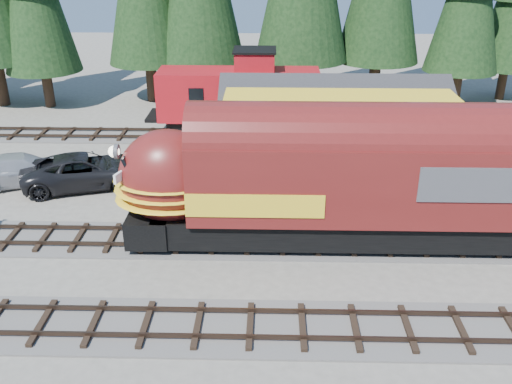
{
  "coord_description": "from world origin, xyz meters",
  "views": [
    {
      "loc": [
        -3.59,
        -17.83,
        12.48
      ],
      "look_at": [
        -4.15,
        4.0,
        2.44
      ],
      "focal_mm": 40.0,
      "sensor_mm": 36.0,
      "label": 1
    }
  ],
  "objects_px": {
    "locomotive": "(317,185)",
    "caboose": "(240,98)",
    "depot": "(339,132)",
    "pickup_truck_b": "(21,169)",
    "pickup_truck_a": "(84,171)"
  },
  "relations": [
    {
      "from": "pickup_truck_b",
      "to": "locomotive",
      "type": "bearing_deg",
      "value": -135.01
    },
    {
      "from": "pickup_truck_b",
      "to": "caboose",
      "type": "bearing_deg",
      "value": -78.57
    },
    {
      "from": "depot",
      "to": "caboose",
      "type": "bearing_deg",
      "value": 126.51
    },
    {
      "from": "depot",
      "to": "locomotive",
      "type": "relative_size",
      "value": 0.72
    },
    {
      "from": "locomotive",
      "to": "caboose",
      "type": "xyz_separation_m",
      "value": [
        -3.97,
        14.0,
        -0.14
      ]
    },
    {
      "from": "pickup_truck_a",
      "to": "pickup_truck_b",
      "type": "relative_size",
      "value": 1.13
    },
    {
      "from": "locomotive",
      "to": "pickup_truck_b",
      "type": "xyz_separation_m",
      "value": [
        -15.35,
        6.09,
        -1.96
      ]
    },
    {
      "from": "caboose",
      "to": "pickup_truck_a",
      "type": "distance_m",
      "value": 11.47
    },
    {
      "from": "locomotive",
      "to": "depot",
      "type": "bearing_deg",
      "value": 76.35
    },
    {
      "from": "locomotive",
      "to": "caboose",
      "type": "relative_size",
      "value": 1.73
    },
    {
      "from": "depot",
      "to": "pickup_truck_b",
      "type": "xyz_separation_m",
      "value": [
        -16.93,
        -0.41,
        -2.14
      ]
    },
    {
      "from": "pickup_truck_a",
      "to": "pickup_truck_b",
      "type": "distance_m",
      "value": 3.54
    },
    {
      "from": "depot",
      "to": "pickup_truck_b",
      "type": "distance_m",
      "value": 17.07
    },
    {
      "from": "pickup_truck_b",
      "to": "depot",
      "type": "bearing_deg",
      "value": -111.99
    },
    {
      "from": "caboose",
      "to": "pickup_truck_b",
      "type": "relative_size",
      "value": 1.81
    }
  ]
}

